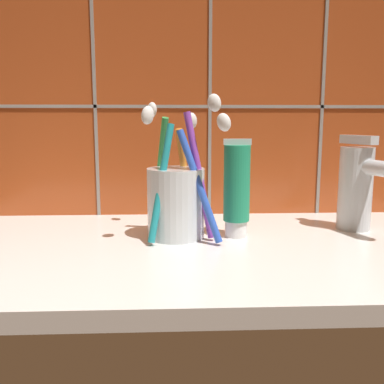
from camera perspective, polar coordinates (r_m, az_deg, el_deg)
sink_counter at (r=53.74cm, az=1.96°, el=-8.04°), size 72.16×36.48×2.00cm
tile_wall_backsplash at (r=70.21cm, az=0.86°, el=16.32°), size 82.16×1.72×51.10cm
toothbrush_cup at (r=55.70cm, az=-2.05°, el=-0.69°), size 11.47×12.69×18.59cm
toothpaste_tube at (r=56.13cm, az=5.98°, el=0.39°), size 3.61×3.44×12.91cm
sink_faucet at (r=63.48cm, az=21.40°, el=0.95°), size 6.00×11.95×13.22cm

